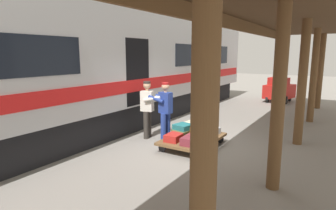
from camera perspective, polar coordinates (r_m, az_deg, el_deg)
The scene contains 15 objects.
ground_plane at distance 7.94m, azimuth 6.84°, elevation -8.12°, with size 60.00×60.00×0.00m, color gray.
platform_canopy at distance 6.96m, azimuth 24.25°, elevation 15.74°, with size 3.20×16.50×3.56m.
train_car at distance 9.69m, azimuth -13.12°, elevation 7.42°, with size 3.03×18.58×4.00m.
luggage_cart at distance 7.73m, azimuth 4.99°, elevation -6.82°, with size 1.24×1.87×0.27m.
suitcase_burgundy_valise at distance 7.12m, azimuth 5.13°, elevation -7.12°, with size 0.48×0.59×0.20m, color maroon.
suitcase_red_plastic at distance 7.38m, azimuth 1.23°, elevation -6.52°, with size 0.36×0.51×0.18m, color #AD231E.
suitcase_gray_aluminum at distance 8.02m, azimuth 8.48°, elevation -5.30°, with size 0.38×0.57×0.17m, color #9EA0A5.
suitcase_maroon_trunk at distance 7.57m, azimuth 6.90°, elevation -6.23°, with size 0.43×0.60×0.16m, color maroon.
suitcase_cream_canvas at distance 8.24m, azimuth 4.91°, elevation -4.48°, with size 0.51×0.56×0.26m, color beige.
suitcase_olive_duffel at distance 7.81m, azimuth 3.17°, elevation -5.57°, with size 0.43×0.59×0.19m, color brown.
suitcase_orange_carryall at distance 7.54m, azimuth 6.67°, elevation -5.00°, with size 0.34×0.52×0.17m, color #CC6B23.
suitcase_teal_softside at distance 7.77m, azimuth 3.06°, elevation -4.39°, with size 0.43×0.44×0.14m, color #1E666B.
porter_in_overalls at distance 8.12m, azimuth -0.62°, elevation -0.88°, with size 0.69×0.47×1.70m.
porter_by_door at distance 8.41m, azimuth -4.08°, elevation -0.52°, with size 0.72×0.53×1.70m.
baggage_tug at distance 16.00m, azimuth 21.47°, elevation 2.82°, with size 1.43×1.89×1.30m.
Camera 1 is at (-3.17, 6.84, 2.48)m, focal length 30.28 mm.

